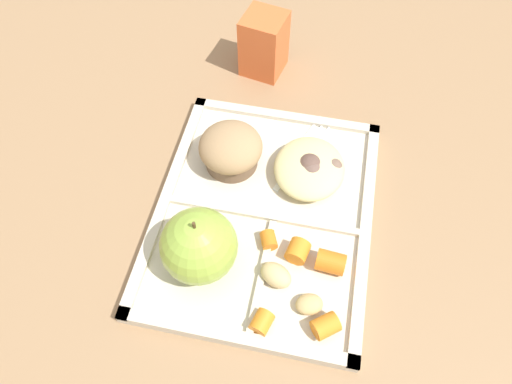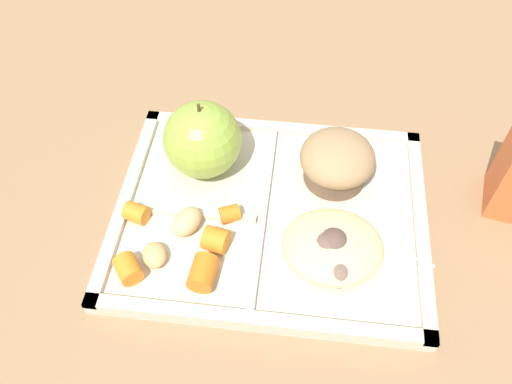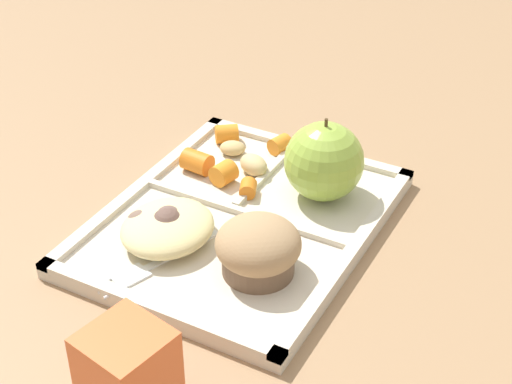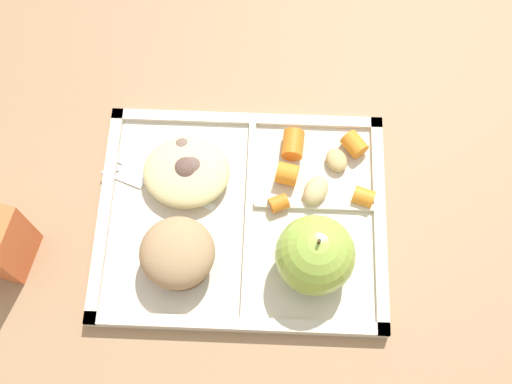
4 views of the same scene
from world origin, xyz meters
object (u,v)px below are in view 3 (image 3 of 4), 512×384
bran_muffin (258,248)px  plastic_fork (149,267)px  green_apple (324,161)px  lunch_tray (240,222)px  milk_carton (129,381)px

bran_muffin → plastic_fork: (0.05, -0.10, -0.03)m
green_apple → bran_muffin: 0.15m
bran_muffin → green_apple: bearing=180.0°
lunch_tray → green_apple: green_apple is taller
plastic_fork → milk_carton: milk_carton is taller
plastic_fork → green_apple: bearing=153.9°
bran_muffin → milk_carton: (0.20, -0.00, 0.01)m
green_apple → bran_muffin: bearing=-0.0°
bran_muffin → plastic_fork: 0.11m
lunch_tray → plastic_fork: bearing=-18.3°
bran_muffin → milk_carton: size_ratio=0.87×
green_apple → milk_carton: bearing=-0.7°
green_apple → bran_muffin: size_ratio=1.15×
milk_carton → bran_muffin: bearing=-169.7°
lunch_tray → green_apple: (-0.08, 0.06, 0.05)m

